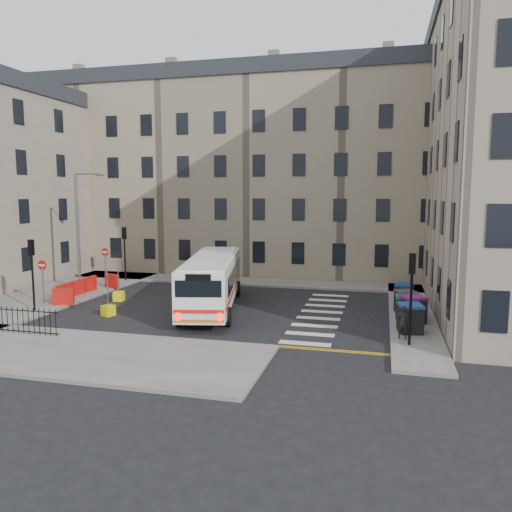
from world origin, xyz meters
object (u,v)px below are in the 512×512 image
at_px(wheelie_bin_c, 405,307).
at_px(wheelie_bin_e, 404,294).
at_px(wheelie_bin_d, 406,302).
at_px(pedestrian, 403,322).
at_px(bollard_chevron, 108,311).
at_px(wheelie_bin_b, 413,309).
at_px(bollard_yellow, 119,296).
at_px(bus, 212,280).
at_px(streetlamp, 78,230).
at_px(wheelie_bin_a, 410,318).

distance_m(wheelie_bin_c, wheelie_bin_e, 3.46).
height_order(wheelie_bin_d, pedestrian, pedestrian).
bearing_deg(wheelie_bin_e, bollard_chevron, -144.58).
bearing_deg(bollard_chevron, wheelie_bin_b, 7.73).
bearing_deg(wheelie_bin_d, wheelie_bin_c, -114.61).
relative_size(wheelie_bin_e, bollard_yellow, 2.28).
height_order(bus, pedestrian, bus).
relative_size(wheelie_bin_c, bollard_yellow, 2.06).
distance_m(pedestrian, bollard_yellow, 17.97).
height_order(bus, wheelie_bin_b, bus).
bearing_deg(bollard_chevron, streetlamp, 134.65).
height_order(pedestrian, bollard_yellow, pedestrian).
xyz_separation_m(wheelie_bin_a, wheelie_bin_b, (0.22, 2.05, 0.00)).
bearing_deg(wheelie_bin_b, bus, 152.90).
height_order(bus, bollard_yellow, bus).
distance_m(wheelie_bin_d, pedestrian, 5.31).
distance_m(streetlamp, bollard_chevron, 8.77).
bearing_deg(pedestrian, wheelie_bin_c, -89.90).
distance_m(pedestrian, bollard_chevron, 15.91).
bearing_deg(bollard_chevron, wheelie_bin_e, 21.45).
bearing_deg(wheelie_bin_c, wheelie_bin_e, 87.94).
height_order(streetlamp, pedestrian, streetlamp).
distance_m(wheelie_bin_a, bollard_yellow, 18.05).
height_order(wheelie_bin_b, bollard_yellow, wheelie_bin_b).
bearing_deg(wheelie_bin_d, streetlamp, 155.81).
distance_m(wheelie_bin_a, pedestrian, 1.31).
height_order(bollard_yellow, bollard_chevron, same).
height_order(wheelie_bin_e, bollard_chevron, wheelie_bin_e).
height_order(wheelie_bin_b, wheelie_bin_e, wheelie_bin_b).
bearing_deg(wheelie_bin_b, wheelie_bin_e, 70.90).
distance_m(bus, bollard_yellow, 6.74).
bearing_deg(pedestrian, wheelie_bin_a, -103.57).
height_order(streetlamp, bollard_chevron, streetlamp).
xyz_separation_m(wheelie_bin_a, pedestrian, (-0.39, -1.25, 0.08)).
relative_size(wheelie_bin_b, bollard_yellow, 2.65).
xyz_separation_m(wheelie_bin_b, wheelie_bin_e, (-0.27, 4.13, -0.06)).
bearing_deg(wheelie_bin_b, pedestrian, -123.32).
distance_m(streetlamp, wheelie_bin_a, 22.64).
relative_size(wheelie_bin_c, wheelie_bin_d, 0.87).
bearing_deg(bollard_chevron, pedestrian, -3.82).
distance_m(streetlamp, bollard_yellow, 5.99).
xyz_separation_m(wheelie_bin_e, bollard_yellow, (-17.65, -2.66, -0.49)).
bearing_deg(wheelie_bin_a, wheelie_bin_c, 81.71).
bearing_deg(bus, pedestrian, -33.78).
xyz_separation_m(streetlamp, wheelie_bin_c, (21.58, -2.64, -3.56)).
relative_size(wheelie_bin_d, wheelie_bin_e, 1.05).
relative_size(wheelie_bin_a, wheelie_bin_e, 1.06).
xyz_separation_m(bus, pedestrian, (10.76, -4.14, -0.84)).
distance_m(bus, wheelie_bin_d, 11.20).
distance_m(bus, wheelie_bin_e, 11.62).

